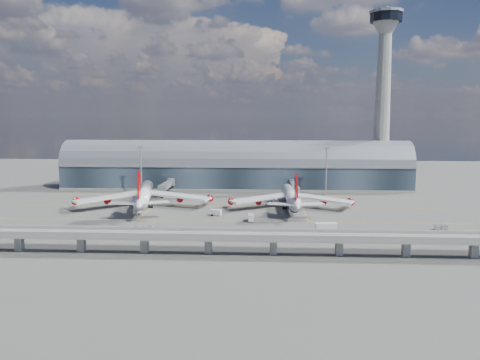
{
  "coord_description": "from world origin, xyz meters",
  "views": [
    {
      "loc": [
        17.16,
        -194.31,
        42.25
      ],
      "look_at": [
        6.32,
        10.0,
        14.0
      ],
      "focal_mm": 35.0,
      "sensor_mm": 36.0,
      "label": 1
    }
  ],
  "objects_px": {
    "control_tower": "(383,99)",
    "floodlight_mast_left": "(141,169)",
    "airliner_left": "(144,195)",
    "cargo_train_1": "(312,235)",
    "service_truck_3": "(251,218)",
    "service_truck_0": "(138,210)",
    "floodlight_mast_right": "(326,170)",
    "cargo_train_0": "(142,228)",
    "service_truck_5": "(273,199)",
    "cargo_train_2": "(441,228)",
    "service_truck_1": "(216,213)",
    "service_truck_4": "(290,202)",
    "service_truck_2": "(326,227)",
    "airliner_right": "(291,198)"
  },
  "relations": [
    {
      "from": "floodlight_mast_right",
      "to": "airliner_left",
      "type": "bearing_deg",
      "value": -156.15
    },
    {
      "from": "control_tower",
      "to": "service_truck_2",
      "type": "relative_size",
      "value": 12.85
    },
    {
      "from": "airliner_right",
      "to": "service_truck_1",
      "type": "relative_size",
      "value": 12.55
    },
    {
      "from": "service_truck_3",
      "to": "service_truck_0",
      "type": "bearing_deg",
      "value": 162.88
    },
    {
      "from": "airliner_left",
      "to": "service_truck_4",
      "type": "distance_m",
      "value": 68.72
    },
    {
      "from": "control_tower",
      "to": "service_truck_3",
      "type": "relative_size",
      "value": 17.64
    },
    {
      "from": "service_truck_0",
      "to": "service_truck_5",
      "type": "xyz_separation_m",
      "value": [
        59.34,
        30.27,
        0.05
      ]
    },
    {
      "from": "service_truck_5",
      "to": "service_truck_4",
      "type": "bearing_deg",
      "value": -82.77
    },
    {
      "from": "airliner_left",
      "to": "service_truck_5",
      "type": "height_order",
      "value": "airliner_left"
    },
    {
      "from": "airliner_right",
      "to": "service_truck_4",
      "type": "xyz_separation_m",
      "value": [
        0.03,
        8.2,
        -3.44
      ]
    },
    {
      "from": "control_tower",
      "to": "cargo_train_2",
      "type": "height_order",
      "value": "control_tower"
    },
    {
      "from": "control_tower",
      "to": "floodlight_mast_left",
      "type": "xyz_separation_m",
      "value": [
        -135.0,
        -28.0,
        -38.0
      ]
    },
    {
      "from": "service_truck_4",
      "to": "service_truck_5",
      "type": "relative_size",
      "value": 0.96
    },
    {
      "from": "service_truck_1",
      "to": "service_truck_4",
      "type": "distance_m",
      "value": 41.51
    },
    {
      "from": "floodlight_mast_right",
      "to": "service_truck_2",
      "type": "height_order",
      "value": "floodlight_mast_right"
    },
    {
      "from": "floodlight_mast_right",
      "to": "service_truck_2",
      "type": "xyz_separation_m",
      "value": [
        -9.87,
        -78.92,
        -12.15
      ]
    },
    {
      "from": "service_truck_1",
      "to": "floodlight_mast_left",
      "type": "bearing_deg",
      "value": 54.21
    },
    {
      "from": "service_truck_3",
      "to": "service_truck_4",
      "type": "height_order",
      "value": "service_truck_4"
    },
    {
      "from": "airliner_right",
      "to": "service_truck_0",
      "type": "xyz_separation_m",
      "value": [
        -67.18,
        -15.06,
        -3.61
      ]
    },
    {
      "from": "service_truck_0",
      "to": "airliner_left",
      "type": "bearing_deg",
      "value": 96.33
    },
    {
      "from": "airliner_right",
      "to": "service_truck_0",
      "type": "relative_size",
      "value": 9.22
    },
    {
      "from": "service_truck_1",
      "to": "service_truck_2",
      "type": "height_order",
      "value": "service_truck_2"
    },
    {
      "from": "floodlight_mast_left",
      "to": "floodlight_mast_right",
      "type": "xyz_separation_m",
      "value": [
        100.0,
        0.0,
        0.0
      ]
    },
    {
      "from": "service_truck_1",
      "to": "cargo_train_1",
      "type": "xyz_separation_m",
      "value": [
        37.42,
        -33.88,
        -0.54
      ]
    },
    {
      "from": "floodlight_mast_right",
      "to": "airliner_left",
      "type": "relative_size",
      "value": 0.38
    },
    {
      "from": "airliner_left",
      "to": "service_truck_3",
      "type": "bearing_deg",
      "value": -37.87
    },
    {
      "from": "control_tower",
      "to": "service_truck_0",
      "type": "xyz_separation_m",
      "value": [
        -122.85,
        -80.77,
        -50.25
      ]
    },
    {
      "from": "service_truck_3",
      "to": "service_truck_5",
      "type": "height_order",
      "value": "service_truck_5"
    },
    {
      "from": "floodlight_mast_left",
      "to": "floodlight_mast_right",
      "type": "bearing_deg",
      "value": 0.0
    },
    {
      "from": "airliner_left",
      "to": "cargo_train_1",
      "type": "height_order",
      "value": "airliner_left"
    },
    {
      "from": "control_tower",
      "to": "service_truck_5",
      "type": "relative_size",
      "value": 17.66
    },
    {
      "from": "floodlight_mast_left",
      "to": "cargo_train_2",
      "type": "distance_m",
      "value": 153.49
    },
    {
      "from": "service_truck_2",
      "to": "service_truck_4",
      "type": "relative_size",
      "value": 1.43
    },
    {
      "from": "service_truck_1",
      "to": "cargo_train_0",
      "type": "relative_size",
      "value": 0.54
    },
    {
      "from": "airliner_left",
      "to": "service_truck_0",
      "type": "distance_m",
      "value": 14.37
    },
    {
      "from": "floodlight_mast_left",
      "to": "cargo_train_1",
      "type": "height_order",
      "value": "floodlight_mast_left"
    },
    {
      "from": "floodlight_mast_right",
      "to": "cargo_train_2",
      "type": "distance_m",
      "value": 83.65
    },
    {
      "from": "airliner_left",
      "to": "floodlight_mast_left",
      "type": "bearing_deg",
      "value": 95.56
    },
    {
      "from": "service_truck_3",
      "to": "service_truck_5",
      "type": "relative_size",
      "value": 1.0
    },
    {
      "from": "service_truck_3",
      "to": "cargo_train_2",
      "type": "bearing_deg",
      "value": -12.11
    },
    {
      "from": "control_tower",
      "to": "service_truck_5",
      "type": "bearing_deg",
      "value": -141.51
    },
    {
      "from": "airliner_left",
      "to": "service_truck_1",
      "type": "bearing_deg",
      "value": -35.03
    },
    {
      "from": "service_truck_0",
      "to": "service_truck_1",
      "type": "relative_size",
      "value": 1.36
    },
    {
      "from": "airliner_left",
      "to": "cargo_train_0",
      "type": "bearing_deg",
      "value": -87.36
    },
    {
      "from": "service_truck_5",
      "to": "control_tower",
      "type": "bearing_deg",
      "value": -2.67
    },
    {
      "from": "control_tower",
      "to": "airliner_left",
      "type": "relative_size",
      "value": 1.52
    },
    {
      "from": "floodlight_mast_left",
      "to": "cargo_train_1",
      "type": "relative_size",
      "value": 2.36
    },
    {
      "from": "cargo_train_0",
      "to": "cargo_train_1",
      "type": "relative_size",
      "value": 0.82
    },
    {
      "from": "cargo_train_0",
      "to": "control_tower",
      "type": "bearing_deg",
      "value": -31.18
    },
    {
      "from": "control_tower",
      "to": "service_truck_3",
      "type": "xyz_separation_m",
      "value": [
        -73.16,
        -92.95,
        -50.22
      ]
    }
  ]
}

